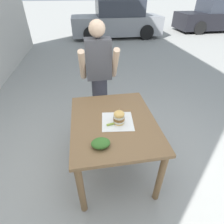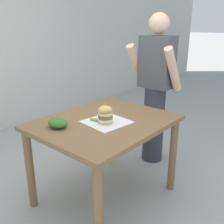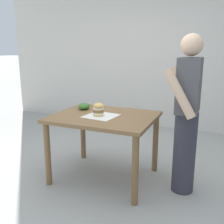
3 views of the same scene
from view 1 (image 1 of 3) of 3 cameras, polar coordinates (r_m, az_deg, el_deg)
name	(u,v)px [view 1 (image 1 of 3)]	position (r m, az deg, el deg)	size (l,w,h in m)	color
ground_plane	(113,165)	(2.53, 0.38, -16.97)	(80.00, 80.00, 0.00)	#9E9E99
patio_table	(113,129)	(2.04, 0.45, -5.45)	(0.94, 1.17, 0.79)	brown
serving_paper	(117,121)	(1.95, 1.78, -3.04)	(0.34, 0.34, 0.00)	white
sandwich	(119,117)	(1.89, 2.30, -1.68)	(0.13, 0.13, 0.19)	#E5B25B
pickle_spear	(110,124)	(1.89, -0.62, -4.03)	(0.02, 0.02, 0.08)	#8EA83D
side_salad	(101,143)	(1.65, -3.72, -10.13)	(0.18, 0.14, 0.08)	#386B28
diner_across_table	(99,79)	(2.69, -4.19, 10.80)	(0.55, 0.35, 1.69)	#33333D
parked_car_near_curb	(117,21)	(9.48, 1.58, 27.64)	(4.21, 1.86, 1.60)	gray
parked_car_mid_block	(216,17)	(12.41, 30.91, 25.18)	(4.22, 1.88, 1.60)	black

